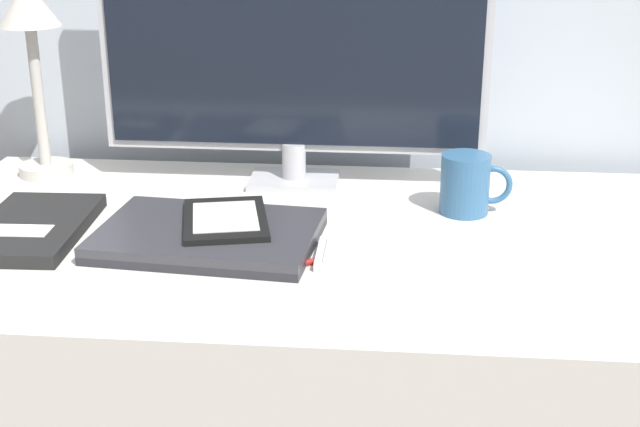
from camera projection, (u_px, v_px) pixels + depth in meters
name	position (u px, v px, depth m)	size (l,w,h in m)	color
monitor	(293.00, 35.00, 1.48)	(0.66, 0.11, 0.48)	#B7B7BC
keyboard	(437.00, 257.00, 1.25)	(0.34, 0.10, 0.01)	silver
laptop	(208.00, 235.00, 1.31)	(0.33, 0.25, 0.03)	#232328
ereader	(225.00, 219.00, 1.32)	(0.16, 0.20, 0.01)	black
desk_lamp	(32.00, 40.00, 1.53)	(0.11, 0.11, 0.34)	#BCB7AD
notebook	(32.00, 228.00, 1.34)	(0.16, 0.26, 0.02)	black
coffee_mug	(467.00, 184.00, 1.42)	(0.11, 0.08, 0.10)	#336089
pen	(302.00, 263.00, 1.23)	(0.13, 0.09, 0.01)	maroon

